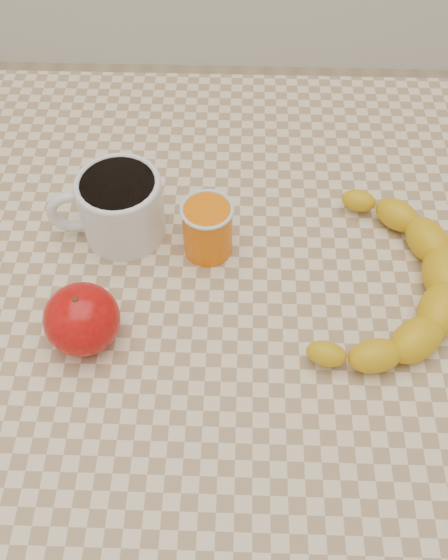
{
  "coord_description": "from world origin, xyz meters",
  "views": [
    {
      "loc": [
        0.01,
        -0.41,
        1.33
      ],
      "look_at": [
        0.0,
        0.0,
        0.77
      ],
      "focal_mm": 40.0,
      "sensor_mm": 36.0,
      "label": 1
    }
  ],
  "objects_px": {
    "coffee_mug": "(119,205)",
    "banana": "(385,282)",
    "orange_juice_glass": "(207,228)",
    "apple": "(82,319)",
    "table": "(224,330)"
  },
  "relations": [
    {
      "from": "table",
      "to": "apple",
      "type": "distance_m",
      "value": 0.2
    },
    {
      "from": "orange_juice_glass",
      "to": "apple",
      "type": "xyz_separation_m",
      "value": [
        -0.12,
        -0.13,
        -0.0
      ]
    },
    {
      "from": "table",
      "to": "banana",
      "type": "relative_size",
      "value": 2.26
    },
    {
      "from": "table",
      "to": "coffee_mug",
      "type": "relative_size",
      "value": 5.61
    },
    {
      "from": "coffee_mug",
      "to": "apple",
      "type": "relative_size",
      "value": 1.47
    },
    {
      "from": "banana",
      "to": "coffee_mug",
      "type": "bearing_deg",
      "value": -171.73
    },
    {
      "from": "coffee_mug",
      "to": "apple",
      "type": "height_order",
      "value": "coffee_mug"
    },
    {
      "from": "table",
      "to": "orange_juice_glass",
      "type": "relative_size",
      "value": 11.27
    },
    {
      "from": "orange_juice_glass",
      "to": "banana",
      "type": "bearing_deg",
      "value": -16.94
    },
    {
      "from": "orange_juice_glass",
      "to": "apple",
      "type": "relative_size",
      "value": 0.73
    },
    {
      "from": "banana",
      "to": "orange_juice_glass",
      "type": "bearing_deg",
      "value": -172.91
    },
    {
      "from": "coffee_mug",
      "to": "banana",
      "type": "distance_m",
      "value": 0.31
    },
    {
      "from": "table",
      "to": "orange_juice_glass",
      "type": "height_order",
      "value": "orange_juice_glass"
    },
    {
      "from": "orange_juice_glass",
      "to": "banana",
      "type": "xyz_separation_m",
      "value": [
        0.2,
        -0.06,
        -0.01
      ]
    },
    {
      "from": "orange_juice_glass",
      "to": "apple",
      "type": "distance_m",
      "value": 0.18
    }
  ]
}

